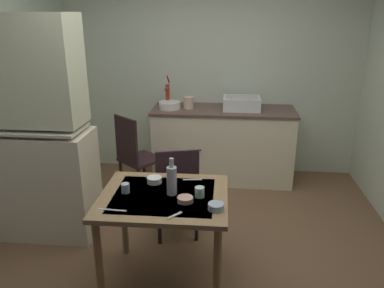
% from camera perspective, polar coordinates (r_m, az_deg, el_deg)
% --- Properties ---
extents(ground_plane, '(4.99, 4.99, 0.00)m').
position_cam_1_polar(ground_plane, '(3.47, 0.30, -16.48)').
color(ground_plane, brown).
extents(wall_back, '(3.86, 0.10, 2.56)m').
position_cam_1_polar(wall_back, '(4.91, 2.69, 10.56)').
color(wall_back, silver).
rests_on(wall_back, ground).
extents(hutch_cabinet, '(0.89, 0.48, 2.03)m').
position_cam_1_polar(hutch_cabinet, '(3.65, -21.97, 0.71)').
color(hutch_cabinet, beige).
rests_on(hutch_cabinet, ground).
extents(counter_cabinet, '(1.73, 0.64, 0.91)m').
position_cam_1_polar(counter_cabinet, '(4.74, 4.65, -0.05)').
color(counter_cabinet, beige).
rests_on(counter_cabinet, ground).
extents(sink_basin, '(0.44, 0.34, 0.15)m').
position_cam_1_polar(sink_basin, '(4.59, 7.52, 6.15)').
color(sink_basin, white).
rests_on(sink_basin, counter_cabinet).
extents(hand_pump, '(0.05, 0.27, 0.39)m').
position_cam_1_polar(hand_pump, '(4.68, -3.73, 7.67)').
color(hand_pump, maroon).
rests_on(hand_pump, counter_cabinet).
extents(mixing_bowl_counter, '(0.26, 0.26, 0.09)m').
position_cam_1_polar(mixing_bowl_counter, '(4.61, -3.40, 5.88)').
color(mixing_bowl_counter, white).
rests_on(mixing_bowl_counter, counter_cabinet).
extents(stoneware_crock, '(0.13, 0.13, 0.14)m').
position_cam_1_polar(stoneware_crock, '(4.61, -0.52, 6.29)').
color(stoneware_crock, beige).
rests_on(stoneware_crock, counter_cabinet).
extents(dining_table, '(0.95, 0.81, 0.76)m').
position_cam_1_polar(dining_table, '(2.86, -4.26, -9.67)').
color(dining_table, '#93744C').
rests_on(dining_table, ground).
extents(chair_far_side, '(0.49, 0.49, 0.91)m').
position_cam_1_polar(chair_far_side, '(3.48, -2.40, -7.03)').
color(chair_far_side, black).
rests_on(chair_far_side, ground).
extents(chair_by_counter, '(0.56, 0.56, 0.97)m').
position_cam_1_polar(chair_by_counter, '(4.28, -8.56, -1.72)').
color(chair_by_counter, '#2F1B21').
rests_on(chair_by_counter, ground).
extents(serving_bowl_wide, '(0.12, 0.12, 0.05)m').
position_cam_1_polar(serving_bowl_wide, '(3.00, -5.72, -5.44)').
color(serving_bowl_wide, white).
rests_on(serving_bowl_wide, dining_table).
extents(soup_bowl_small, '(0.11, 0.11, 0.05)m').
position_cam_1_polar(soup_bowl_small, '(2.60, 3.63, -9.44)').
color(soup_bowl_small, '#9EB2C6').
rests_on(soup_bowl_small, dining_table).
extents(sauce_dish, '(0.12, 0.12, 0.04)m').
position_cam_1_polar(sauce_dish, '(2.70, -1.03, -8.38)').
color(sauce_dish, tan).
rests_on(sauce_dish, dining_table).
extents(teacup_cream, '(0.07, 0.07, 0.08)m').
position_cam_1_polar(teacup_cream, '(2.76, 1.16, -7.28)').
color(teacup_cream, '#ADD1C1').
rests_on(teacup_cream, dining_table).
extents(mug_dark, '(0.06, 0.06, 0.07)m').
position_cam_1_polar(mug_dark, '(2.86, -10.05, -6.59)').
color(mug_dark, '#9EB2C6').
rests_on(mug_dark, dining_table).
extents(glass_bottle, '(0.07, 0.07, 0.28)m').
position_cam_1_polar(glass_bottle, '(2.77, -3.08, -5.43)').
color(glass_bottle, '#B7BCC1').
rests_on(glass_bottle, dining_table).
extents(table_knife, '(0.20, 0.03, 0.00)m').
position_cam_1_polar(table_knife, '(2.66, -11.99, -9.74)').
color(table_knife, silver).
rests_on(table_knife, dining_table).
extents(teaspoon_near_bowl, '(0.09, 0.11, 0.00)m').
position_cam_1_polar(teaspoon_near_bowl, '(2.54, -2.61, -10.73)').
color(teaspoon_near_bowl, beige).
rests_on(teaspoon_near_bowl, dining_table).
extents(teaspoon_by_cup, '(0.15, 0.04, 0.00)m').
position_cam_1_polar(teaspoon_by_cup, '(3.04, 0.07, -5.41)').
color(teaspoon_by_cup, beige).
rests_on(teaspoon_by_cup, dining_table).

